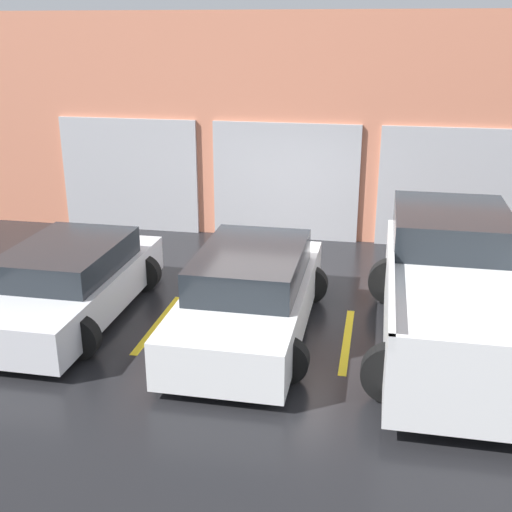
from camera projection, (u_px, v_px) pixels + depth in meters
ground_plane at (271, 286)px, 11.93m from camera, size 28.00×28.00×0.00m
shophouse_building at (297, 130)px, 14.16m from camera, size 17.57×0.68×4.90m
pickup_truck at (454, 291)px, 9.54m from camera, size 2.56×5.15×1.78m
sedan_white at (250, 294)px, 9.98m from camera, size 2.19×4.44×1.34m
sedan_side at (68, 283)px, 10.55m from camera, size 2.24×4.22×1.23m
parking_stripe_left at (158, 323)px, 10.44m from camera, size 0.12×2.20×0.01m
parking_stripe_centre at (347, 340)px, 9.88m from camera, size 0.12×2.20×0.01m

